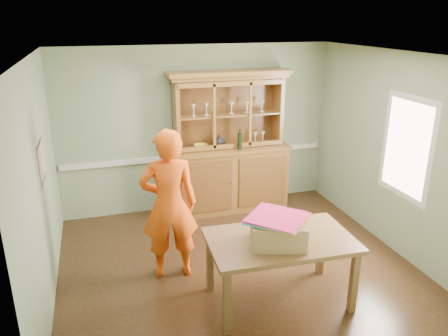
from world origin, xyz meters
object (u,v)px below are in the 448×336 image
object	(u,v)px
dining_table	(280,246)
cardboard_box	(278,232)
china_hutch	(229,163)
person	(169,205)

from	to	relation	value
dining_table	cardboard_box	bearing A→B (deg)	-127.63
china_hutch	person	xyz separation A→B (m)	(-1.31, -1.72, 0.14)
person	china_hutch	bearing A→B (deg)	-121.58
china_hutch	person	distance (m)	2.17
china_hutch	person	world-z (taller)	china_hutch
dining_table	china_hutch	bearing A→B (deg)	87.25
person	dining_table	bearing A→B (deg)	145.31
china_hutch	dining_table	distance (m)	2.65
person	cardboard_box	bearing A→B (deg)	140.38
china_hutch	dining_table	bearing A→B (deg)	-95.16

